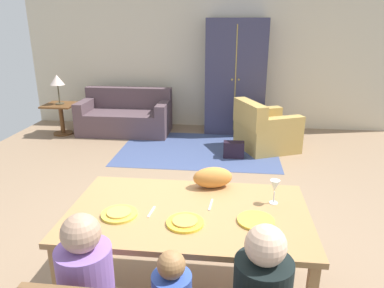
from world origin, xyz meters
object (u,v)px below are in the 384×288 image
(wine_glass, at_px, (275,187))
(armoire, at_px, (235,77))
(dining_table, at_px, (188,219))
(couch, at_px, (126,117))
(plate_near_man, at_px, (119,214))
(side_table, at_px, (61,115))
(plate_near_woman, at_px, (256,221))
(armchair, at_px, (264,131))
(table_lamp, at_px, (57,81))
(handbag, at_px, (234,150))
(plate_near_child, at_px, (185,223))
(cat, at_px, (213,177))

(wine_glass, xyz_separation_m, armoire, (-0.28, 4.35, 0.16))
(dining_table, bearing_deg, couch, 112.21)
(armoire, bearing_deg, plate_near_man, -99.81)
(armoire, relative_size, side_table, 3.62)
(plate_near_woman, bearing_deg, couch, 116.91)
(couch, bearing_deg, armchair, -14.81)
(armoire, relative_size, table_lamp, 3.89)
(armoire, xyz_separation_m, table_lamp, (-3.23, -0.55, -0.04))
(couch, relative_size, table_lamp, 3.13)
(plate_near_man, distance_m, table_lamp, 4.77)
(armoire, relative_size, handbag, 6.56)
(plate_near_child, distance_m, armchair, 3.86)
(cat, bearing_deg, couch, 102.56)
(plate_near_man, xyz_separation_m, armchair, (1.31, 3.68, -0.45))
(plate_near_child, bearing_deg, plate_near_man, 172.74)
(couch, height_order, side_table, couch)
(plate_near_man, bearing_deg, couch, 106.12)
(plate_near_man, xyz_separation_m, couch, (-1.26, 4.36, -0.47))
(plate_near_woman, bearing_deg, table_lamp, 129.53)
(wine_glass, distance_m, cat, 0.52)
(plate_near_woman, height_order, couch, couch)
(dining_table, xyz_separation_m, armoire, (0.33, 4.53, 0.36))
(wine_glass, relative_size, handbag, 0.58)
(couch, bearing_deg, dining_table, -67.79)
(plate_near_man, relative_size, armchair, 0.22)
(armchair, xyz_separation_m, armoire, (-0.51, 0.97, 0.73))
(table_lamp, distance_m, handbag, 3.47)
(plate_near_man, xyz_separation_m, armoire, (0.80, 4.65, 0.28))
(plate_near_man, height_order, wine_glass, wine_glass)
(armoire, xyz_separation_m, handbag, (0.01, -1.45, -0.92))
(plate_near_woman, bearing_deg, dining_table, 168.01)
(plate_near_child, xyz_separation_m, handbag, (0.34, 3.26, -0.64))
(plate_near_child, distance_m, cat, 0.61)
(wine_glass, bearing_deg, table_lamp, 132.75)
(plate_near_child, distance_m, handbag, 3.34)
(armchair, distance_m, table_lamp, 3.82)
(dining_table, height_order, table_lamp, table_lamp)
(wine_glass, relative_size, cat, 0.58)
(plate_near_child, distance_m, armoire, 4.74)
(plate_near_man, bearing_deg, handbag, 75.79)
(dining_table, xyz_separation_m, plate_near_woman, (0.47, -0.10, 0.08))
(dining_table, bearing_deg, wine_glass, 16.27)
(plate_near_child, distance_m, plate_near_woman, 0.48)
(armchair, height_order, side_table, armchair)
(handbag, bearing_deg, wine_glass, -84.55)
(wine_glass, xyz_separation_m, cat, (-0.47, 0.22, -0.05))
(plate_near_man, xyz_separation_m, table_lamp, (-2.43, 4.10, 0.24))
(dining_table, xyz_separation_m, armchair, (0.84, 3.56, -0.37))
(plate_near_child, relative_size, table_lamp, 0.46)
(plate_near_man, distance_m, wine_glass, 1.14)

